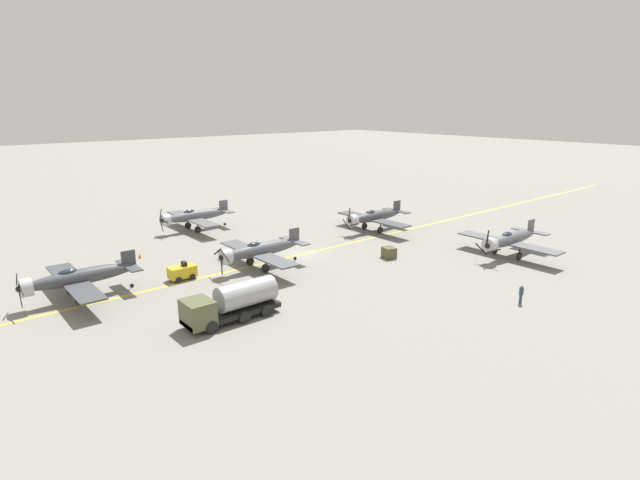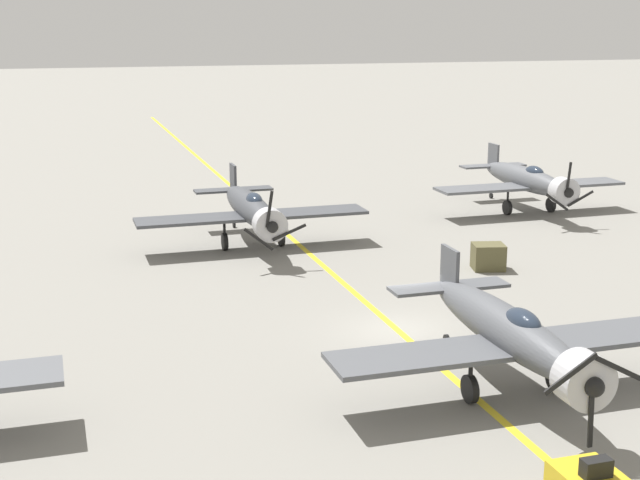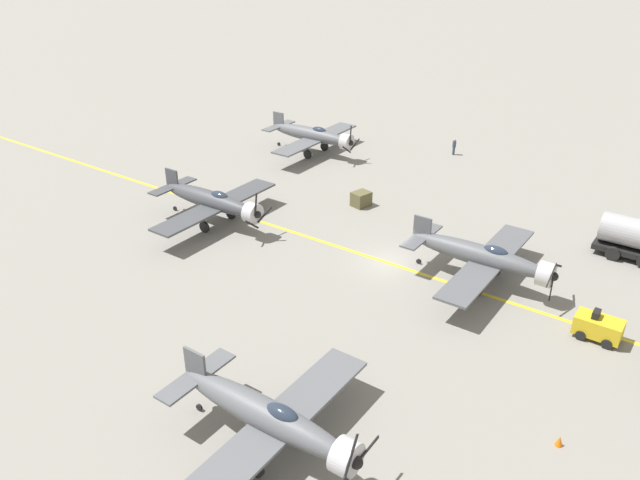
{
  "view_description": "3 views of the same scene",
  "coord_description": "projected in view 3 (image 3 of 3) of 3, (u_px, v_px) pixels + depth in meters",
  "views": [
    {
      "loc": [
        -43.77,
        33.35,
        16.84
      ],
      "look_at": [
        -3.51,
        0.04,
        2.5
      ],
      "focal_mm": 28.0,
      "sensor_mm": 36.0,
      "label": 1
    },
    {
      "loc": [
        12.3,
        29.71,
        11.55
      ],
      "look_at": [
        2.28,
        -2.9,
        3.08
      ],
      "focal_mm": 50.0,
      "sensor_mm": 36.0,
      "label": 2
    },
    {
      "loc": [
        34.09,
        18.07,
        21.59
      ],
      "look_at": [
        4.16,
        -3.06,
        2.7
      ],
      "focal_mm": 35.0,
      "sensor_mm": 36.0,
      "label": 3
    }
  ],
  "objects": [
    {
      "name": "airplane_near_center",
      "position": [
        213.0,
        201.0,
        48.63
      ],
      "size": [
        12.0,
        9.98,
        3.79
      ],
      "rotation": [
        0.0,
        0.0,
        0.01
      ],
      "color": "#42444A",
      "rests_on": "ground"
    },
    {
      "name": "taxiway_stripe",
      "position": [
        389.0,
        263.0,
        43.91
      ],
      "size": [
        0.3,
        160.0,
        0.01
      ],
      "primitive_type": "cube",
      "color": "yellow",
      "rests_on": "ground"
    },
    {
      "name": "traffic_cone",
      "position": [
        559.0,
        441.0,
        28.6
      ],
      "size": [
        0.36,
        0.36,
        0.55
      ],
      "primitive_type": "cone",
      "color": "orange",
      "rests_on": "ground"
    },
    {
      "name": "airplane_mid_center",
      "position": [
        484.0,
        257.0,
        40.62
      ],
      "size": [
        12.0,
        9.98,
        3.65
      ],
      "rotation": [
        0.0,
        0.0,
        -0.18
      ],
      "color": "#515459",
      "rests_on": "ground"
    },
    {
      "name": "airplane_near_left",
      "position": [
        313.0,
        135.0,
        63.47
      ],
      "size": [
        12.0,
        9.98,
        3.8
      ],
      "rotation": [
        0.0,
        0.0,
        0.29
      ],
      "color": "#57595E",
      "rests_on": "ground"
    },
    {
      "name": "tow_tractor",
      "position": [
        598.0,
        327.0,
        35.72
      ],
      "size": [
        1.57,
        2.6,
        1.79
      ],
      "color": "gold",
      "rests_on": "ground"
    },
    {
      "name": "airplane_mid_right",
      "position": [
        270.0,
        417.0,
        27.52
      ],
      "size": [
        12.0,
        9.98,
        3.65
      ],
      "rotation": [
        0.0,
        0.0,
        0.11
      ],
      "color": "#57595E",
      "rests_on": "ground"
    },
    {
      "name": "ground_plane",
      "position": [
        389.0,
        263.0,
        43.91
      ],
      "size": [
        400.0,
        400.0,
        0.0
      ],
      "primitive_type": "plane",
      "color": "gray"
    },
    {
      "name": "ground_crew_walking",
      "position": [
        454.0,
        146.0,
        63.75
      ],
      "size": [
        0.37,
        0.37,
        1.69
      ],
      "color": "#334256",
      "rests_on": "ground"
    },
    {
      "name": "supply_crate_by_tanker",
      "position": [
        361.0,
        199.0,
        52.49
      ],
      "size": [
        1.72,
        1.54,
        1.22
      ],
      "primitive_type": "cube",
      "rotation": [
        0.0,
        0.0,
        -0.24
      ],
      "color": "brown",
      "rests_on": "ground"
    }
  ]
}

